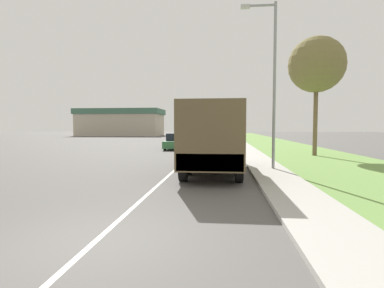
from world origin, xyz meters
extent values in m
plane|color=#565451|center=(0.00, 40.00, 0.00)|extent=(180.00, 180.00, 0.00)
cube|color=silver|center=(0.00, 40.00, 0.00)|extent=(0.12, 120.00, 0.00)
cube|color=#ADAAA3|center=(4.50, 40.00, 0.06)|extent=(1.80, 120.00, 0.12)
cube|color=#6B9347|center=(8.90, 40.00, 0.01)|extent=(7.00, 120.00, 0.02)
cube|color=#606647|center=(1.88, 11.49, 1.55)|extent=(2.42, 2.09, 2.01)
cube|color=brown|center=(1.88, 7.75, 1.80)|extent=(2.42, 5.39, 2.51)
cube|color=#606647|center=(1.88, 5.11, 0.90)|extent=(2.30, 0.10, 0.60)
cube|color=red|center=(0.98, 5.09, 1.10)|extent=(0.12, 0.06, 0.12)
cube|color=red|center=(2.79, 5.09, 1.10)|extent=(0.12, 0.06, 0.12)
cylinder|color=black|center=(0.82, 11.39, 0.52)|extent=(0.30, 1.04, 1.04)
cylinder|color=black|center=(2.95, 11.39, 0.52)|extent=(0.30, 1.04, 1.04)
cylinder|color=black|center=(0.82, 6.41, 0.52)|extent=(0.30, 1.04, 1.04)
cylinder|color=black|center=(2.95, 6.41, 0.52)|extent=(0.30, 1.04, 1.04)
cylinder|color=black|center=(0.82, 8.02, 0.52)|extent=(0.30, 1.04, 1.04)
cylinder|color=black|center=(2.95, 8.02, 0.52)|extent=(0.30, 1.04, 1.04)
cube|color=#336B3D|center=(-2.11, 23.02, 0.50)|extent=(1.75, 4.36, 0.65)
cube|color=black|center=(-2.11, 23.10, 1.16)|extent=(1.54, 1.96, 0.67)
cylinder|color=black|center=(-2.88, 24.41, 0.32)|extent=(0.20, 0.64, 0.64)
cylinder|color=black|center=(-1.33, 24.41, 0.32)|extent=(0.20, 0.64, 0.64)
cylinder|color=black|center=(-2.88, 21.62, 0.32)|extent=(0.20, 0.64, 0.64)
cylinder|color=black|center=(-1.33, 21.62, 0.32)|extent=(0.20, 0.64, 0.64)
cube|color=maroon|center=(-1.77, 37.27, 0.54)|extent=(1.78, 4.01, 0.73)
cube|color=black|center=(-1.77, 37.35, 1.27)|extent=(1.57, 1.81, 0.74)
cylinder|color=black|center=(-2.56, 38.55, 0.32)|extent=(0.20, 0.64, 0.64)
cylinder|color=black|center=(-0.98, 38.55, 0.32)|extent=(0.20, 0.64, 0.64)
cylinder|color=black|center=(-2.56, 35.98, 0.32)|extent=(0.20, 0.64, 0.64)
cylinder|color=black|center=(-0.98, 35.98, 0.32)|extent=(0.20, 0.64, 0.64)
cylinder|color=gray|center=(4.75, 9.62, 4.04)|extent=(0.14, 0.14, 7.83)
cylinder|color=gray|center=(4.05, 9.62, 7.80)|extent=(1.40, 0.11, 0.11)
cube|color=#B2B2AD|center=(3.35, 9.62, 7.77)|extent=(0.44, 0.24, 0.16)
cylinder|color=brown|center=(9.05, 17.67, 2.76)|extent=(0.31, 0.31, 5.49)
sphere|color=olive|center=(9.05, 17.67, 6.61)|extent=(4.00, 4.00, 4.00)
cube|color=#B2A893|center=(-22.52, 66.40, 2.58)|extent=(19.50, 9.97, 5.16)
cube|color=#3D6651|center=(-22.52, 66.40, 5.81)|extent=(20.28, 10.36, 1.29)
camera|label=1|loc=(2.32, -5.00, 2.10)|focal=28.00mm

